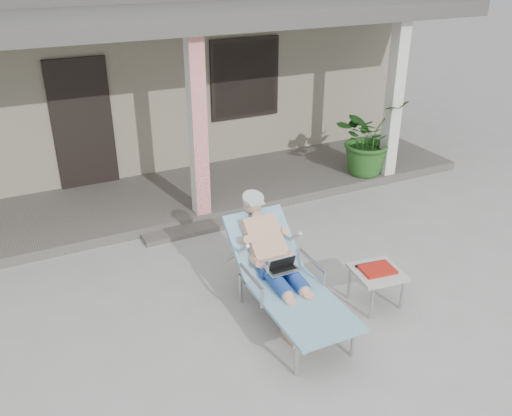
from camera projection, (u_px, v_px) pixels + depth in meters
ground at (266, 293)px, 6.57m from camera, size 60.00×60.00×0.00m
house at (122, 61)px, 11.08m from camera, size 10.40×5.40×3.30m
porch_deck at (183, 195)px, 8.96m from camera, size 10.00×2.00×0.15m
porch_overhang at (174, 24)px, 7.73m from camera, size 10.00×2.30×2.85m
porch_step at (209, 226)px, 8.05m from camera, size 2.00×0.30×0.07m
lounger at (280, 251)px, 5.88m from camera, size 0.78×2.02×1.30m
side_table at (377, 274)px, 6.20m from camera, size 0.60×0.60×0.49m
potted_palm at (368, 137)px, 9.39m from camera, size 1.42×1.32×1.29m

